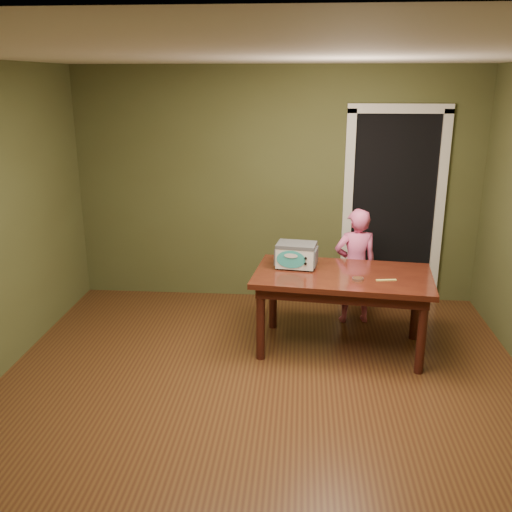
% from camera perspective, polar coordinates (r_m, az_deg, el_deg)
% --- Properties ---
extents(floor, '(5.00, 5.00, 0.00)m').
position_cam_1_polar(floor, '(4.52, 0.26, -15.46)').
color(floor, '#563418').
rests_on(floor, ground).
extents(room_shell, '(4.52, 5.02, 2.61)m').
position_cam_1_polar(room_shell, '(3.87, 0.29, 6.27)').
color(room_shell, '#4B512B').
rests_on(room_shell, ground).
extents(doorway, '(1.10, 0.66, 2.25)m').
position_cam_1_polar(doorway, '(6.79, 13.15, 5.03)').
color(doorway, black).
rests_on(doorway, ground).
extents(dining_table, '(1.69, 1.07, 0.75)m').
position_cam_1_polar(dining_table, '(5.30, 8.64, -2.75)').
color(dining_table, '#39140D').
rests_on(dining_table, floor).
extents(toy_oven, '(0.41, 0.31, 0.24)m').
position_cam_1_polar(toy_oven, '(5.34, 4.05, 0.17)').
color(toy_oven, '#4C4F54').
rests_on(toy_oven, dining_table).
extents(baking_pan, '(0.10, 0.10, 0.02)m').
position_cam_1_polar(baking_pan, '(5.11, 10.15, -2.25)').
color(baking_pan, silver).
rests_on(baking_pan, dining_table).
extents(spatula, '(0.18, 0.05, 0.01)m').
position_cam_1_polar(spatula, '(5.15, 12.89, -2.36)').
color(spatula, '#E3D563').
rests_on(spatula, dining_table).
extents(child, '(0.48, 0.36, 1.21)m').
position_cam_1_polar(child, '(5.95, 9.90, -1.01)').
color(child, pink).
rests_on(child, floor).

